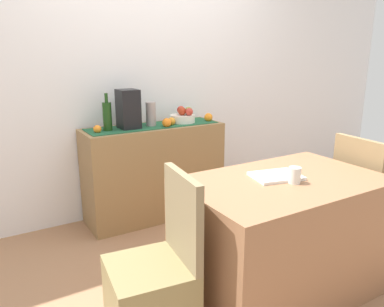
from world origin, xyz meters
The scene contains 21 objects.
ground_plane centered at (0.00, 0.00, -0.01)m, with size 6.40×6.40×0.02m, color #A17351.
room_wall_rear centered at (0.00, 1.18, 1.35)m, with size 6.40×0.06×2.70m, color white.
sideboard_console centered at (-0.05, 0.92, 0.42)m, with size 1.23×0.42×0.84m, color olive.
table_runner centered at (-0.05, 0.92, 0.84)m, with size 1.16×0.32×0.01m, color #205737.
fruit_bowl centered at (0.24, 0.92, 0.88)m, with size 0.22×0.22×0.07m, color white.
apple_left centered at (0.25, 0.97, 0.95)m, with size 0.07×0.07×0.07m, color #B12B23.
apple_front centered at (0.27, 0.86, 0.95)m, with size 0.07×0.07×0.07m, color #BF3A2E.
apple_rear centered at (0.22, 0.90, 0.95)m, with size 0.07×0.07×0.07m, color #AB3219.
apple_right centered at (0.30, 0.92, 0.95)m, with size 0.07×0.07×0.07m, color #8C9C40.
wine_bottle centered at (-0.46, 0.92, 0.96)m, with size 0.07×0.07×0.31m.
coffee_maker centered at (-0.28, 0.92, 1.00)m, with size 0.16×0.18×0.33m, color black.
ceramic_vase centered at (-0.08, 0.92, 0.94)m, with size 0.08×0.08×0.21m, color #9F9290.
orange_loose_far centered at (0.02, 0.81, 0.88)m, with size 0.08×0.08×0.08m, color orange.
orange_loose_end centered at (0.09, 0.87, 0.87)m, with size 0.07×0.07×0.07m, color orange.
orange_loose_mid centered at (0.48, 0.86, 0.88)m, with size 0.08×0.08×0.08m, color orange.
orange_loose_near_bowl centered at (-0.56, 0.88, 0.87)m, with size 0.06×0.06×0.06m, color orange.
dining_table centered at (0.12, -0.50, 0.37)m, with size 1.19×0.76×0.74m, color #956645.
open_book centered at (0.09, -0.46, 0.75)m, with size 0.28×0.21×0.02m, color white.
coffee_cup centered at (0.11, -0.58, 0.79)m, with size 0.07×0.07×0.09m, color silver.
chair_near_window centered at (-0.75, -0.51, 0.27)m, with size 0.45×0.45×0.90m.
chair_by_corner centered at (0.98, -0.50, 0.27)m, with size 0.43×0.43×0.90m.
Camera 1 is at (-1.42, -2.01, 1.46)m, focal length 35.07 mm.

